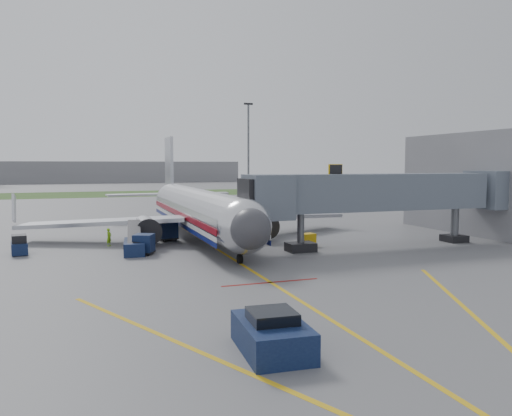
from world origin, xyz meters
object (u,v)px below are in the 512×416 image
object	(u,v)px
baggage_tug	(19,246)
belt_loader	(134,246)
pushback_tug	(272,334)
ramp_worker	(109,237)
airliner	(198,209)

from	to	relation	value
baggage_tug	belt_loader	world-z (taller)	belt_loader
baggage_tug	belt_loader	size ratio (longest dim) A/B	0.47
pushback_tug	baggage_tug	bearing A→B (deg)	113.90
belt_loader	ramp_worker	bearing A→B (deg)	112.03
belt_loader	ramp_worker	distance (m)	4.46
airliner	baggage_tug	xyz separation A→B (m)	(-14.91, -4.30, -1.98)
airliner	belt_loader	size ratio (longest dim) A/B	7.32
belt_loader	baggage_tug	bearing A→B (deg)	164.15
airliner	pushback_tug	xyz separation A→B (m)	(-3.82, -29.33, -2.00)
baggage_tug	belt_loader	bearing A→B (deg)	-15.85
pushback_tug	ramp_worker	world-z (taller)	pushback_tug
pushback_tug	belt_loader	xyz separation A→B (m)	(-2.72, 22.66, -0.07)
pushback_tug	airliner	bearing A→B (deg)	82.58
airliner	belt_loader	world-z (taller)	airliner
baggage_tug	ramp_worker	distance (m)	6.93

